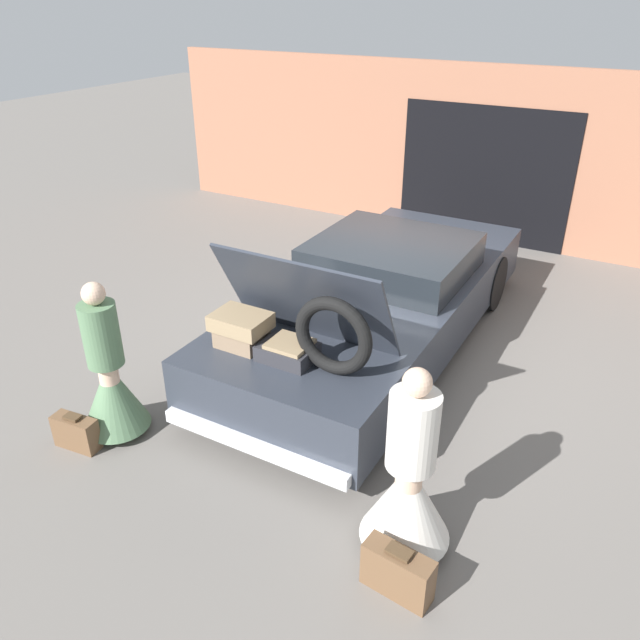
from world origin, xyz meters
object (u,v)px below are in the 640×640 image
Objects in this scene: suitcase_beside_left_person at (76,432)px; person_left at (110,382)px; car at (379,300)px; suitcase_beside_right_person at (398,572)px; person_right at (408,487)px.

person_left is at bearing 67.31° from suitcase_beside_left_person.
car is at bearing 62.63° from suitcase_beside_left_person.
car reaches higher than person_left.
person_left reaches higher than suitcase_beside_right_person.
person_right is 2.99× the size of suitcase_beside_right_person.
car is at bearing 154.94° from person_left.
suitcase_beside_right_person reaches higher than suitcase_beside_left_person.
person_left is (-1.47, -2.78, -0.02)m from car.
suitcase_beside_left_person is 3.23m from suitcase_beside_right_person.
car is 9.92× the size of suitcase_beside_right_person.
person_left is at bearing 173.25° from suitcase_beside_right_person.
person_right is at bearing 106.35° from suitcase_beside_right_person.
suitcase_beside_left_person is at bearing 179.93° from suitcase_beside_right_person.
car is 3.14m from person_left.
suitcase_beside_right_person is at bearing -0.07° from suitcase_beside_left_person.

